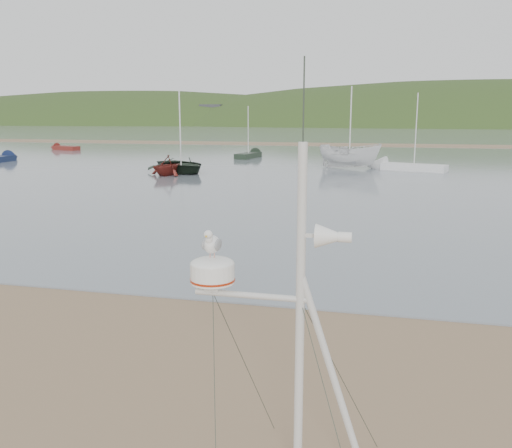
% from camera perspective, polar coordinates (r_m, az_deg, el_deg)
% --- Properties ---
extents(ground, '(560.00, 560.00, 0.00)m').
position_cam_1_polar(ground, '(9.27, -14.93, -15.88)').
color(ground, '#7C6147').
rests_on(ground, ground).
extents(water, '(560.00, 256.00, 0.04)m').
position_cam_1_polar(water, '(139.30, 11.96, 9.49)').
color(water, slate).
rests_on(water, ground).
extents(sandbar, '(560.00, 7.00, 0.07)m').
position_cam_1_polar(sandbar, '(77.40, 10.55, 8.21)').
color(sandbar, '#7C6147').
rests_on(sandbar, water).
extents(hill_ridge, '(620.00, 180.00, 80.00)m').
position_cam_1_polar(hill_ridge, '(243.79, 16.88, 5.34)').
color(hill_ridge, '#263A18').
rests_on(hill_ridge, ground).
extents(far_cottages, '(294.40, 6.30, 8.00)m').
position_cam_1_polar(far_cottages, '(203.19, 13.43, 11.09)').
color(far_cottages, silver).
rests_on(far_cottages, ground).
extents(mast_rig, '(2.11, 2.26, 4.77)m').
position_cam_1_polar(mast_rig, '(6.28, 3.90, -17.58)').
color(mast_rig, silver).
rests_on(mast_rig, ground).
extents(boat_dark, '(3.35, 3.55, 5.30)m').
position_cam_1_polar(boat_dark, '(39.88, -7.97, 9.18)').
color(boat_dark, black).
rests_on(boat_dark, water).
extents(boat_red, '(2.66, 2.12, 2.69)m').
position_cam_1_polar(boat_red, '(38.09, -9.42, 7.07)').
color(boat_red, maroon).
rests_on(boat_red, water).
extents(boat_white, '(2.50, 2.46, 5.16)m').
position_cam_1_polar(boat_white, '(43.31, 9.88, 9.20)').
color(boat_white, silver).
rests_on(boat_white, water).
extents(sailboat_blue_near, '(2.04, 5.98, 5.86)m').
position_cam_1_polar(sailboat_blue_near, '(54.59, -24.98, 6.30)').
color(sailboat_blue_near, '#121E42').
rests_on(sailboat_blue_near, ground).
extents(sailboat_white_near, '(6.41, 3.42, 6.24)m').
position_cam_1_polar(sailboat_white_near, '(43.10, 14.28, 5.92)').
color(sailboat_white_near, silver).
rests_on(sailboat_white_near, ground).
extents(sailboat_dark_mid, '(2.04, 5.45, 5.35)m').
position_cam_1_polar(sailboat_dark_mid, '(54.17, -0.32, 7.33)').
color(sailboat_dark_mid, black).
rests_on(sailboat_dark_mid, ground).
extents(dinghy_red_far, '(4.89, 2.63, 1.16)m').
position_cam_1_polar(dinghy_red_far, '(69.58, -19.88, 7.56)').
color(dinghy_red_far, maroon).
rests_on(dinghy_red_far, ground).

